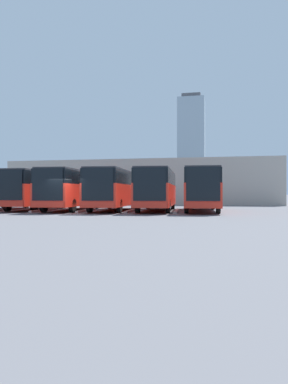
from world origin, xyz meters
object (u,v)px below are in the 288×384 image
at_px(bus_0, 201,188).
at_px(bus_1, 157,188).
at_px(bus_2, 114,188).
at_px(bus_3, 72,189).
at_px(bus_4, 38,189).

xyz_separation_m(bus_0, bus_1, (3.62, 0.25, 0.00)).
xyz_separation_m(bus_0, bus_2, (7.25, 0.63, 0.00)).
relative_size(bus_0, bus_3, 1.00).
distance_m(bus_1, bus_3, 7.28).
height_order(bus_0, bus_3, same).
xyz_separation_m(bus_1, bus_2, (3.62, 0.39, 0.00)).
distance_m(bus_1, bus_2, 3.64).
relative_size(bus_1, bus_2, 1.00).
distance_m(bus_3, bus_4, 3.71).
bearing_deg(bus_3, bus_4, -17.25).
xyz_separation_m(bus_0, bus_4, (14.50, 0.17, 0.00)).
bearing_deg(bus_4, bus_0, 175.56).
distance_m(bus_2, bus_4, 7.26).
xyz_separation_m(bus_0, bus_3, (10.87, 0.95, 0.00)).
bearing_deg(bus_3, bus_2, 179.83).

